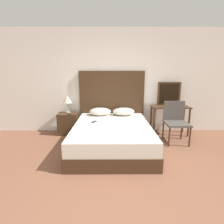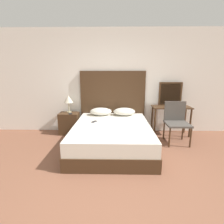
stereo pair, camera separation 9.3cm
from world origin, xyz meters
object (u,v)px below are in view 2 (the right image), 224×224
object	(u,v)px
phone_on_nightstand	(70,114)
table_lamp	(68,99)
phone_on_bed	(94,122)
vanity_desk	(171,112)
nightstand	(69,123)
bed	(112,136)
chair	(176,120)

from	to	relation	value
phone_on_nightstand	table_lamp	bearing A→B (deg)	113.66
phone_on_bed	table_lamp	distance (m)	1.11
phone_on_nightstand	vanity_desk	world-z (taller)	vanity_desk
nightstand	table_lamp	bearing A→B (deg)	94.94
bed	table_lamp	xyz separation A→B (m)	(-1.15, 0.92, 0.65)
chair	bed	bearing A→B (deg)	-166.93
phone_on_bed	vanity_desk	xyz separation A→B (m)	(1.90, 0.60, 0.08)
table_lamp	chair	world-z (taller)	table_lamp
phone_on_bed	phone_on_nightstand	size ratio (longest dim) A/B	1.00
bed	phone_on_nightstand	world-z (taller)	phone_on_nightstand
chair	vanity_desk	bearing A→B (deg)	87.69
chair	phone_on_nightstand	bearing A→B (deg)	170.84
phone_on_bed	chair	size ratio (longest dim) A/B	0.17
nightstand	vanity_desk	bearing A→B (deg)	-1.01
table_lamp	phone_on_nightstand	xyz separation A→B (m)	(0.07, -0.16, -0.34)
nightstand	chair	xyz separation A→B (m)	(2.63, -0.50, 0.26)
phone_on_bed	phone_on_nightstand	world-z (taller)	phone_on_nightstand
table_lamp	chair	distance (m)	2.72
bed	nightstand	xyz separation A→B (m)	(-1.15, 0.85, 0.03)
nightstand	phone_on_bed	bearing A→B (deg)	-41.05
nightstand	phone_on_nightstand	distance (m)	0.31
nightstand	table_lamp	size ratio (longest dim) A/B	1.25
phone_on_bed	table_lamp	world-z (taller)	table_lamp
vanity_desk	table_lamp	bearing A→B (deg)	177.44
bed	chair	world-z (taller)	chair
bed	nightstand	bearing A→B (deg)	143.59
bed	nightstand	size ratio (longest dim) A/B	3.72
bed	nightstand	distance (m)	1.43
bed	chair	xyz separation A→B (m)	(1.48, 0.34, 0.28)
phone_on_bed	chair	distance (m)	1.89
nightstand	phone_on_nightstand	world-z (taller)	phone_on_nightstand
vanity_desk	nightstand	bearing A→B (deg)	178.99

